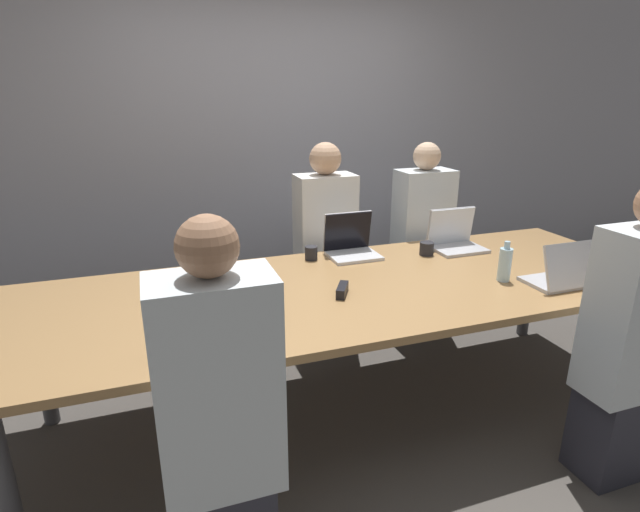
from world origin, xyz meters
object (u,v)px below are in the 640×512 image
at_px(laptop_near_right, 563,274).
at_px(bottle_near_right, 505,264).
at_px(person_near_left, 221,425).
at_px(laptop_near_left, 204,338).
at_px(laptop_far_right, 455,237).
at_px(person_far_center, 325,249).
at_px(person_far_right, 421,242).
at_px(laptop_far_center, 351,243).
at_px(person_near_right, 631,344).
at_px(cup_far_center, 311,253).
at_px(stapler, 342,290).
at_px(cup_far_right, 427,249).

distance_m(laptop_near_right, bottle_near_right, 0.29).
height_order(bottle_near_right, person_near_left, person_near_left).
relative_size(bottle_near_right, laptop_near_left, 0.65).
height_order(bottle_near_right, laptop_far_right, laptop_far_right).
relative_size(bottle_near_right, person_far_center, 0.16).
bearing_deg(person_far_right, laptop_far_center, -154.70).
bearing_deg(person_near_right, laptop_far_center, -59.97).
distance_m(cup_far_center, stapler, 0.58).
height_order(laptop_near_right, laptop_near_left, laptop_near_right).
relative_size(bottle_near_right, cup_far_center, 2.67).
bearing_deg(person_near_left, laptop_near_right, -166.47).
relative_size(laptop_near_right, stapler, 2.07).
bearing_deg(laptop_near_right, cup_far_right, -60.82).
bearing_deg(cup_far_right, person_far_right, 62.38).
relative_size(laptop_far_right, cup_far_center, 3.97).
height_order(laptop_near_left, cup_far_right, laptop_near_left).
distance_m(person_near_right, person_near_left, 1.80).
xyz_separation_m(laptop_near_right, laptop_far_right, (-0.15, 0.77, 0.00)).
distance_m(person_far_right, stapler, 1.36).
bearing_deg(stapler, laptop_near_left, -122.67).
bearing_deg(laptop_far_right, person_near_left, -144.65).
distance_m(laptop_far_right, cup_far_right, 0.25).
bearing_deg(person_near_left, laptop_far_center, -127.80).
bearing_deg(laptop_near_left, person_near_right, 167.73).
bearing_deg(laptop_far_center, stapler, -116.25).
relative_size(bottle_near_right, person_near_left, 0.16).
bearing_deg(laptop_near_left, laptop_far_center, -136.73).
bearing_deg(stapler, laptop_far_right, 56.44).
xyz_separation_m(laptop_far_right, person_far_right, (0.02, 0.43, -0.16)).
bearing_deg(bottle_near_right, laptop_far_right, 82.28).
relative_size(person_near_right, cup_far_right, 16.04).
xyz_separation_m(laptop_near_right, stapler, (-1.13, 0.28, -0.05)).
bearing_deg(cup_far_right, laptop_far_center, 160.58).
bearing_deg(person_far_right, bottle_near_right, -95.39).
xyz_separation_m(person_far_right, person_far_center, (-0.75, 0.04, 0.01)).
bearing_deg(laptop_far_right, bottle_near_right, -97.72).
relative_size(laptop_far_right, stapler, 2.18).
xyz_separation_m(laptop_near_left, laptop_far_center, (1.02, 0.96, 0.01)).
distance_m(laptop_far_right, laptop_far_center, 0.70).
distance_m(bottle_near_right, laptop_far_center, 0.92).
height_order(person_near_left, laptop_far_right, person_near_left).
xyz_separation_m(person_near_right, person_far_center, (-0.82, 1.73, 0.01)).
distance_m(laptop_near_right, stapler, 1.17).
height_order(laptop_far_right, cup_far_center, laptop_far_right).
relative_size(person_near_left, person_far_right, 1.00).
bearing_deg(laptop_near_left, cup_far_right, -151.44).
distance_m(bottle_near_right, person_near_left, 1.76).
relative_size(laptop_near_left, person_far_right, 0.24).
xyz_separation_m(laptop_near_right, person_far_right, (-0.13, 1.20, -0.16)).
xyz_separation_m(cup_far_right, stapler, (-0.74, -0.42, -0.02)).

